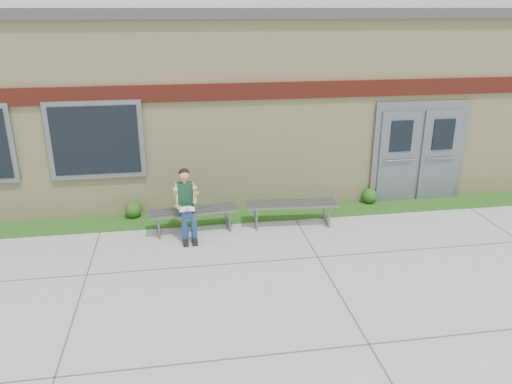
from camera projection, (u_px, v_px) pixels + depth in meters
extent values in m
plane|color=#9E9E99|center=(268.00, 276.00, 8.34)|extent=(80.00, 80.00, 0.00)
cube|color=#234713|center=(246.00, 215.00, 10.74)|extent=(16.00, 0.80, 0.02)
cube|color=beige|center=(228.00, 96.00, 13.20)|extent=(16.00, 6.00, 4.00)
cube|color=#3F3F42|center=(226.00, 12.00, 12.47)|extent=(16.20, 6.20, 0.20)
cube|color=maroon|center=(243.00, 91.00, 10.18)|extent=(16.00, 0.06, 0.35)
cube|color=slate|center=(96.00, 140.00, 10.04)|extent=(1.90, 0.08, 1.60)
cube|color=black|center=(96.00, 141.00, 10.00)|extent=(1.70, 0.04, 1.40)
cube|color=slate|center=(419.00, 152.00, 11.27)|extent=(2.20, 0.08, 2.30)
cube|color=#555E67|center=(398.00, 157.00, 11.19)|extent=(0.92, 0.06, 2.10)
cube|color=#555E67|center=(440.00, 155.00, 11.33)|extent=(0.92, 0.06, 2.10)
cube|color=slate|center=(193.00, 211.00, 9.87)|extent=(1.78, 0.65, 0.03)
cube|color=slate|center=(158.00, 224.00, 9.85)|extent=(0.09, 0.48, 0.40)
cube|color=slate|center=(228.00, 219.00, 10.05)|extent=(0.09, 0.48, 0.40)
cube|color=slate|center=(292.00, 204.00, 10.16)|extent=(1.87, 0.65, 0.04)
cube|color=slate|center=(256.00, 217.00, 10.13)|extent=(0.09, 0.51, 0.42)
cube|color=slate|center=(326.00, 213.00, 10.35)|extent=(0.09, 0.51, 0.42)
cube|color=navy|center=(186.00, 208.00, 9.77)|extent=(0.34, 0.25, 0.15)
cube|color=#0E361C|center=(185.00, 194.00, 9.65)|extent=(0.32, 0.21, 0.44)
sphere|color=tan|center=(184.00, 175.00, 9.50)|extent=(0.21, 0.21, 0.20)
sphere|color=black|center=(184.00, 174.00, 9.52)|extent=(0.22, 0.22, 0.21)
cylinder|color=navy|center=(182.00, 212.00, 9.52)|extent=(0.16, 0.41, 0.14)
cylinder|color=navy|center=(191.00, 211.00, 9.55)|extent=(0.16, 0.41, 0.14)
cylinder|color=navy|center=(185.00, 231.00, 9.41)|extent=(0.12, 0.12, 0.48)
cylinder|color=navy|center=(194.00, 231.00, 9.45)|extent=(0.12, 0.12, 0.48)
cube|color=black|center=(186.00, 242.00, 9.42)|extent=(0.11, 0.25, 0.10)
cube|color=black|center=(195.00, 241.00, 9.45)|extent=(0.11, 0.25, 0.10)
cylinder|color=tan|center=(176.00, 193.00, 9.54)|extent=(0.10, 0.22, 0.25)
cylinder|color=tan|center=(195.00, 191.00, 9.61)|extent=(0.10, 0.22, 0.25)
cube|color=white|center=(187.00, 209.00, 9.39)|extent=(0.31, 0.23, 0.01)
cube|color=#B84551|center=(187.00, 210.00, 9.40)|extent=(0.31, 0.24, 0.01)
sphere|color=#81BB31|center=(197.00, 193.00, 9.49)|extent=(0.08, 0.08, 0.08)
sphere|color=#234713|center=(133.00, 209.00, 10.55)|extent=(0.35, 0.35, 0.35)
sphere|color=#234713|center=(370.00, 196.00, 11.34)|extent=(0.34, 0.34, 0.34)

